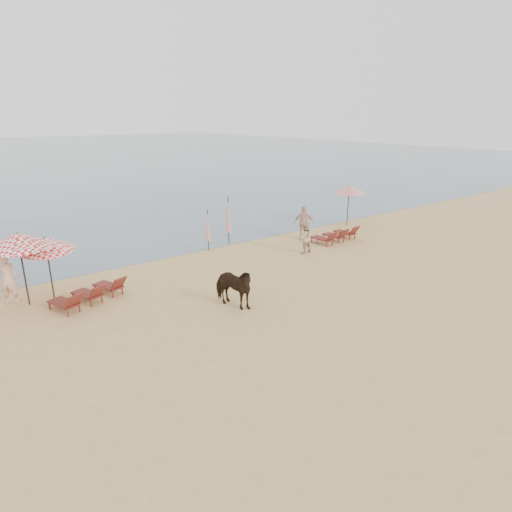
# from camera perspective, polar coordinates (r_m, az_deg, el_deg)

# --- Properties ---
(ground) EXTENTS (120.00, 120.00, 0.00)m
(ground) POSITION_cam_1_polar(r_m,az_deg,el_deg) (14.58, 11.96, -9.08)
(ground) COLOR tan
(ground) RESTS_ON ground
(sea) EXTENTS (160.00, 140.00, 0.06)m
(sea) POSITION_cam_1_polar(r_m,az_deg,el_deg) (89.18, -30.81, 11.51)
(sea) COLOR #51606B
(sea) RESTS_ON ground
(lounger_cluster_left) EXTENTS (2.80, 2.20, 0.54)m
(lounger_cluster_left) POSITION_cam_1_polar(r_m,az_deg,el_deg) (16.90, -21.25, -4.65)
(lounger_cluster_left) COLOR maroon
(lounger_cluster_left) RESTS_ON ground
(lounger_cluster_right) EXTENTS (2.56, 1.62, 0.54)m
(lounger_cluster_right) POSITION_cam_1_polar(r_m,az_deg,el_deg) (23.81, 10.68, 2.79)
(lounger_cluster_right) COLOR maroon
(lounger_cluster_right) RESTS_ON ground
(umbrella_open_left_a) EXTENTS (2.40, 2.40, 2.74)m
(umbrella_open_left_a) POSITION_cam_1_polar(r_m,az_deg,el_deg) (17.06, -29.15, 1.86)
(umbrella_open_left_a) COLOR black
(umbrella_open_left_a) RESTS_ON ground
(umbrella_open_left_b) EXTENTS (1.97, 2.01, 2.51)m
(umbrella_open_left_b) POSITION_cam_1_polar(r_m,az_deg,el_deg) (17.25, -26.24, 1.47)
(umbrella_open_left_b) COLOR black
(umbrella_open_left_b) RESTS_ON ground
(umbrella_open_right) EXTENTS (2.08, 2.08, 2.54)m
(umbrella_open_right) POSITION_cam_1_polar(r_m,az_deg,el_deg) (27.13, 12.32, 8.70)
(umbrella_open_right) COLOR black
(umbrella_open_right) RESTS_ON ground
(umbrella_closed_left) EXTENTS (0.31, 0.31, 2.55)m
(umbrella_closed_left) POSITION_cam_1_polar(r_m,az_deg,el_deg) (22.82, -3.71, 5.48)
(umbrella_closed_left) COLOR black
(umbrella_closed_left) RESTS_ON ground
(umbrella_closed_right) EXTENTS (0.26, 0.26, 2.16)m
(umbrella_closed_right) POSITION_cam_1_polar(r_m,az_deg,el_deg) (21.72, -6.45, 4.09)
(umbrella_closed_right) COLOR black
(umbrella_closed_right) RESTS_ON ground
(cow) EXTENTS (1.35, 2.01, 1.55)m
(cow) POSITION_cam_1_polar(r_m,az_deg,el_deg) (15.28, -3.15, -4.16)
(cow) COLOR black
(cow) RESTS_ON ground
(beachgoer_left) EXTENTS (0.85, 0.76, 1.95)m
(beachgoer_left) POSITION_cam_1_polar(r_m,az_deg,el_deg) (17.92, -30.19, -2.61)
(beachgoer_left) COLOR #E3A88E
(beachgoer_left) RESTS_ON ground
(beachgoer_right_a) EXTENTS (0.80, 0.64, 1.57)m
(beachgoer_right_a) POSITION_cam_1_polar(r_m,az_deg,el_deg) (21.48, 6.47, 2.43)
(beachgoer_right_a) COLOR tan
(beachgoer_right_a) RESTS_ON ground
(beachgoer_right_b) EXTENTS (1.18, 1.01, 1.90)m
(beachgoer_right_b) POSITION_cam_1_polar(r_m,az_deg,el_deg) (23.86, 6.38, 4.44)
(beachgoer_right_b) COLOR tan
(beachgoer_right_b) RESTS_ON ground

